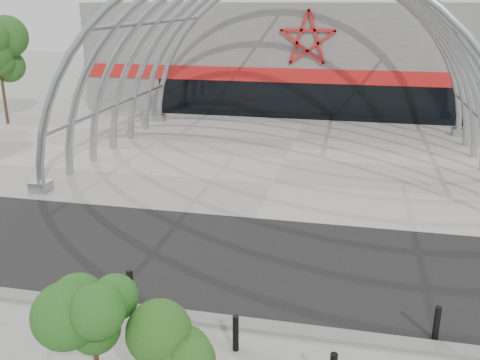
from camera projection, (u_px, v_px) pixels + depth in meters
ground at (209, 316)px, 14.55m from camera, size 140.00×140.00×0.00m
road at (237, 258)px, 17.78m from camera, size 140.00×7.00×0.02m
forecourt at (285, 159)px, 28.89m from camera, size 60.00×17.00×0.04m
kerb at (206, 319)px, 14.30m from camera, size 60.00×0.50×0.12m
arena_building at (316, 53)px, 44.24m from camera, size 34.00×15.24×8.00m
vault_canopy at (285, 159)px, 28.89m from camera, size 20.80×15.80×20.36m
street_tree_0 at (93, 322)px, 10.27m from camera, size 1.40×1.40×3.20m
street_tree_1 at (175, 336)px, 10.06m from camera, size 1.28×1.28×3.02m
bollard_0 at (49, 322)px, 13.49m from camera, size 0.15×0.15×0.92m
bollard_1 at (130, 287)px, 14.92m from camera, size 0.18×0.18×1.09m
bollard_2 at (236, 333)px, 12.99m from camera, size 0.15×0.15×0.95m
bollard_4 at (437, 324)px, 13.35m from camera, size 0.16×0.16×0.97m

